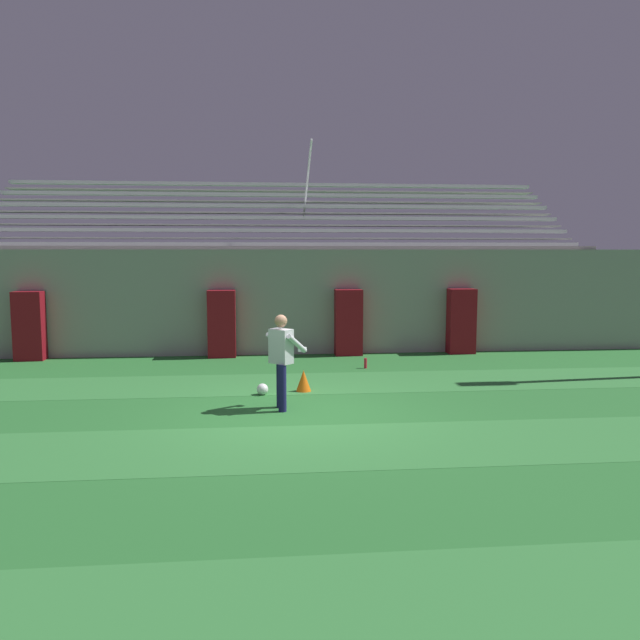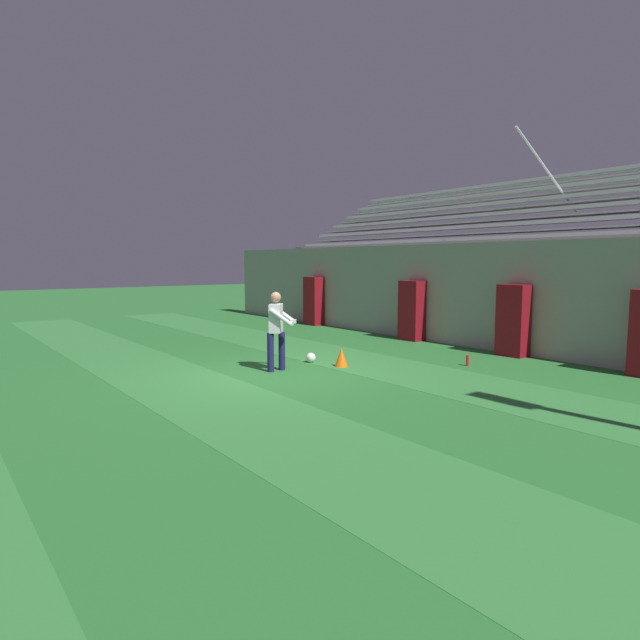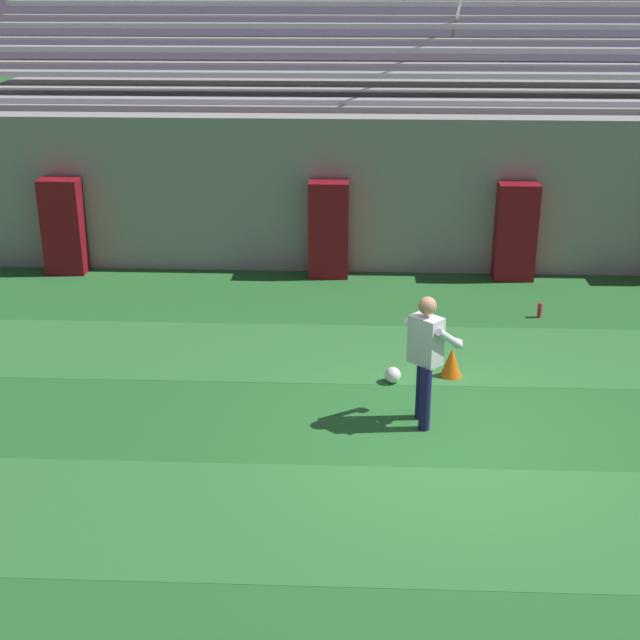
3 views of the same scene
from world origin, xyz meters
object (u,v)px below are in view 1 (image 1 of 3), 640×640
object	(u,v)px
padding_pillar_far_left	(29,326)
padding_pillar_gate_left	(222,324)
padding_pillar_gate_right	(348,322)
traffic_cone	(304,381)
water_bottle	(365,363)
soccer_ball	(262,389)
padding_pillar_far_right	(461,321)
goalkeeper	(282,355)

from	to	relation	value
padding_pillar_far_left	padding_pillar_gate_left	bearing A→B (deg)	0.00
padding_pillar_gate_left	padding_pillar_gate_right	xyz separation A→B (m)	(3.33, 0.00, 0.00)
padding_pillar_gate_right	padding_pillar_far_left	world-z (taller)	same
padding_pillar_far_left	traffic_cone	xyz separation A→B (m)	(6.66, -4.20, -0.66)
water_bottle	soccer_ball	bearing A→B (deg)	-134.10
traffic_cone	water_bottle	xyz separation A→B (m)	(1.63, 2.28, -0.09)
padding_pillar_gate_right	padding_pillar_far_right	size ratio (longest dim) A/B	1.00
padding_pillar_gate_left	water_bottle	xyz separation A→B (m)	(3.47, -1.91, -0.75)
padding_pillar_gate_right	padding_pillar_far_right	distance (m)	3.08
traffic_cone	padding_pillar_gate_right	bearing A→B (deg)	70.43
padding_pillar_far_left	water_bottle	xyz separation A→B (m)	(8.29, -1.91, -0.75)
padding_pillar_gate_left	padding_pillar_far_right	xyz separation A→B (m)	(6.41, 0.00, 0.00)
padding_pillar_gate_left	traffic_cone	xyz separation A→B (m)	(1.84, -4.20, -0.66)
padding_pillar_gate_left	traffic_cone	bearing A→B (deg)	-66.33
goalkeeper	padding_pillar_far_right	bearing A→B (deg)	47.84
padding_pillar_gate_right	goalkeeper	xyz separation A→B (m)	(-1.97, -5.57, 0.08)
soccer_ball	water_bottle	xyz separation A→B (m)	(2.44, 2.52, 0.01)
padding_pillar_gate_left	padding_pillar_gate_right	world-z (taller)	same
padding_pillar_gate_left	goalkeeper	xyz separation A→B (m)	(1.37, -5.57, 0.08)
padding_pillar_far_right	traffic_cone	bearing A→B (deg)	-137.44
water_bottle	padding_pillar_far_right	bearing A→B (deg)	33.06
goalkeeper	water_bottle	world-z (taller)	goalkeeper
padding_pillar_gate_left	padding_pillar_far_left	bearing A→B (deg)	180.00
traffic_cone	padding_pillar_far_left	bearing A→B (deg)	147.79
padding_pillar_far_right	padding_pillar_far_left	bearing A→B (deg)	180.00
padding_pillar_gate_right	padding_pillar_far_left	size ratio (longest dim) A/B	1.00
padding_pillar_gate_right	soccer_ball	world-z (taller)	padding_pillar_gate_right
traffic_cone	water_bottle	world-z (taller)	traffic_cone
goalkeeper	water_bottle	size ratio (longest dim) A/B	6.96
padding_pillar_gate_right	goalkeeper	bearing A→B (deg)	-109.44
padding_pillar_far_left	soccer_ball	world-z (taller)	padding_pillar_far_left
traffic_cone	goalkeeper	bearing A→B (deg)	-109.03
padding_pillar_far_left	traffic_cone	world-z (taller)	padding_pillar_far_left
padding_pillar_far_right	goalkeeper	xyz separation A→B (m)	(-5.04, -5.57, 0.08)
padding_pillar_far_left	traffic_cone	size ratio (longest dim) A/B	4.16
padding_pillar_gate_left	goalkeeper	world-z (taller)	padding_pillar_gate_left
padding_pillar_gate_left	padding_pillar_far_left	distance (m)	4.82
padding_pillar_far_left	water_bottle	bearing A→B (deg)	-13.00
padding_pillar_far_left	traffic_cone	bearing A→B (deg)	-32.21
goalkeeper	soccer_ball	size ratio (longest dim) A/B	7.59
padding_pillar_far_left	soccer_ball	distance (m)	7.38
padding_pillar_gate_left	padding_pillar_gate_right	size ratio (longest dim) A/B	1.00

